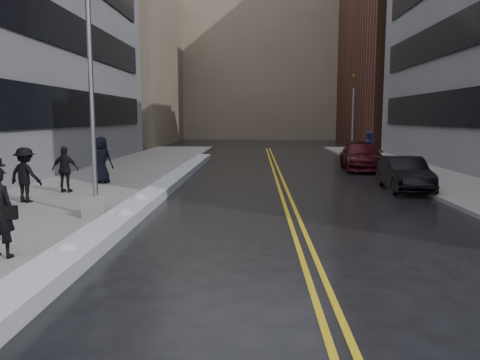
# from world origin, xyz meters

# --- Properties ---
(ground) EXTENTS (160.00, 160.00, 0.00)m
(ground) POSITION_xyz_m (0.00, 0.00, 0.00)
(ground) COLOR black
(ground) RESTS_ON ground
(sidewalk_west) EXTENTS (5.50, 50.00, 0.15)m
(sidewalk_west) POSITION_xyz_m (-5.75, 10.00, 0.07)
(sidewalk_west) COLOR gray
(sidewalk_west) RESTS_ON ground
(sidewalk_east) EXTENTS (4.00, 50.00, 0.15)m
(sidewalk_east) POSITION_xyz_m (10.00, 10.00, 0.07)
(sidewalk_east) COLOR gray
(sidewalk_east) RESTS_ON ground
(lane_line_left) EXTENTS (0.12, 50.00, 0.01)m
(lane_line_left) POSITION_xyz_m (2.35, 10.00, 0.00)
(lane_line_left) COLOR gold
(lane_line_left) RESTS_ON ground
(lane_line_right) EXTENTS (0.12, 50.00, 0.01)m
(lane_line_right) POSITION_xyz_m (2.65, 10.00, 0.00)
(lane_line_right) COLOR gold
(lane_line_right) RESTS_ON ground
(snow_ridge) EXTENTS (0.90, 30.00, 0.34)m
(snow_ridge) POSITION_xyz_m (-2.45, 8.00, 0.17)
(snow_ridge) COLOR silver
(snow_ridge) RESTS_ON ground
(building_west_far) EXTENTS (14.00, 22.00, 18.00)m
(building_west_far) POSITION_xyz_m (-15.50, 44.00, 9.00)
(building_west_far) COLOR gray
(building_west_far) RESTS_ON ground
(building_east_far) EXTENTS (14.00, 20.00, 28.00)m
(building_east_far) POSITION_xyz_m (19.00, 42.00, 14.00)
(building_east_far) COLOR #562D21
(building_east_far) RESTS_ON ground
(building_far) EXTENTS (36.00, 16.00, 22.00)m
(building_far) POSITION_xyz_m (2.00, 60.00, 11.00)
(building_far) COLOR gray
(building_far) RESTS_ON ground
(lamppost) EXTENTS (0.65, 0.65, 7.62)m
(lamppost) POSITION_xyz_m (-3.30, 2.00, 2.53)
(lamppost) COLOR gray
(lamppost) RESTS_ON sidewalk_west
(fire_hydrant) EXTENTS (0.26, 0.26, 0.73)m
(fire_hydrant) POSITION_xyz_m (9.00, 10.00, 0.55)
(fire_hydrant) COLOR maroon
(fire_hydrant) RESTS_ON sidewalk_east
(traffic_signal) EXTENTS (0.16, 0.20, 6.00)m
(traffic_signal) POSITION_xyz_m (8.50, 24.00, 3.40)
(traffic_signal) COLOR gray
(traffic_signal) RESTS_ON sidewalk_east
(pedestrian_c) EXTENTS (1.10, 0.82, 2.04)m
(pedestrian_c) POSITION_xyz_m (-5.43, 8.96, 1.17)
(pedestrian_c) COLOR black
(pedestrian_c) RESTS_ON sidewalk_west
(pedestrian_d) EXTENTS (1.06, 0.49, 1.77)m
(pedestrian_d) POSITION_xyz_m (-5.96, 6.32, 1.03)
(pedestrian_d) COLOR black
(pedestrian_d) RESTS_ON sidewalk_west
(pedestrian_e) EXTENTS (1.35, 1.00, 1.87)m
(pedestrian_e) POSITION_xyz_m (-6.46, 4.20, 1.08)
(pedestrian_e) COLOR black
(pedestrian_e) RESTS_ON sidewalk_west
(pedestrian_east) EXTENTS (1.05, 0.85, 2.03)m
(pedestrian_east) POSITION_xyz_m (8.20, 17.63, 1.17)
(pedestrian_east) COLOR navy
(pedestrian_east) RESTS_ON sidewalk_east
(car_black) EXTENTS (1.68, 4.32, 1.40)m
(car_black) POSITION_xyz_m (7.50, 8.24, 0.70)
(car_black) COLOR black
(car_black) RESTS_ON ground
(car_maroon) EXTENTS (2.60, 5.56, 1.57)m
(car_maroon) POSITION_xyz_m (7.50, 16.13, 0.78)
(car_maroon) COLOR #3C0910
(car_maroon) RESTS_ON ground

